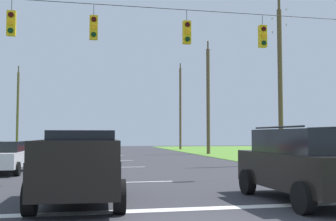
# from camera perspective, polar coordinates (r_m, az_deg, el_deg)

# --- Properties ---
(stop_bar_stripe) EXTENTS (15.29, 0.45, 0.01)m
(stop_bar_stripe) POSITION_cam_1_polar(r_m,az_deg,el_deg) (10.21, 0.86, -13.71)
(stop_bar_stripe) COLOR white
(stop_bar_stripe) RESTS_ON ground
(lane_dash_0) EXTENTS (2.50, 0.15, 0.01)m
(lane_dash_0) POSITION_cam_1_polar(r_m,az_deg,el_deg) (16.06, -3.82, -9.94)
(lane_dash_0) COLOR white
(lane_dash_0) RESTS_ON ground
(lane_dash_1) EXTENTS (2.50, 0.15, 0.01)m
(lane_dash_1) POSITION_cam_1_polar(r_m,az_deg,el_deg) (23.41, -6.30, -7.89)
(lane_dash_1) COLOR white
(lane_dash_1) RESTS_ON ground
(lane_dash_2) EXTENTS (2.50, 0.15, 0.01)m
(lane_dash_2) POSITION_cam_1_polar(r_m,az_deg,el_deg) (29.44, -7.39, -6.97)
(lane_dash_2) COLOR white
(lane_dash_2) RESTS_ON ground
(lane_dash_3) EXTENTS (2.50, 0.15, 0.01)m
(lane_dash_3) POSITION_cam_1_polar(r_m,az_deg,el_deg) (36.46, -8.20, -6.28)
(lane_dash_3) COLOR white
(lane_dash_3) RESTS_ON ground
(overhead_signal_span) EXTENTS (18.04, 0.31, 7.43)m
(overhead_signal_span) POSITION_cam_1_polar(r_m,az_deg,el_deg) (16.37, -2.98, 4.81)
(overhead_signal_span) COLOR brown
(overhead_signal_span) RESTS_ON ground
(pickup_truck) EXTENTS (2.48, 5.49, 1.95)m
(pickup_truck) POSITION_cam_1_polar(r_m,az_deg,el_deg) (11.57, -12.16, -7.61)
(pickup_truck) COLOR black
(pickup_truck) RESTS_ON ground
(suv_black) EXTENTS (2.22, 4.80, 2.05)m
(suv_black) POSITION_cam_1_polar(r_m,az_deg,el_deg) (11.81, 18.61, -6.97)
(suv_black) COLOR black
(suv_black) RESTS_ON ground
(distant_car_crossing_white) EXTENTS (2.15, 4.36, 1.52)m
(distant_car_crossing_white) POSITION_cam_1_polar(r_m,az_deg,el_deg) (20.95, -22.04, -6.03)
(distant_car_crossing_white) COLOR silver
(distant_car_crossing_white) RESTS_ON ground
(distant_car_oncoming) EXTENTS (4.33, 2.08, 1.52)m
(distant_car_oncoming) POSITION_cam_1_polar(r_m,az_deg,el_deg) (33.43, -12.34, -5.14)
(distant_car_oncoming) COLOR maroon
(distant_car_oncoming) RESTS_ON ground
(utility_pole_mid_right) EXTENTS (0.28, 1.97, 10.31)m
(utility_pole_mid_right) POSITION_cam_1_polar(r_m,az_deg,el_deg) (25.75, 15.44, 3.97)
(utility_pole_mid_right) COLOR brown
(utility_pole_mid_right) RESTS_ON ground
(utility_pole_far_right) EXTENTS (0.34, 1.99, 10.95)m
(utility_pole_far_right) POSITION_cam_1_polar(r_m,az_deg,el_deg) (39.35, 5.65, 1.51)
(utility_pole_far_right) COLOR brown
(utility_pole_far_right) RESTS_ON ground
(utility_pole_near_left) EXTENTS (0.28, 1.75, 10.94)m
(utility_pole_near_left) POSITION_cam_1_polar(r_m,az_deg,el_deg) (51.38, 1.74, 0.46)
(utility_pole_near_left) COLOR brown
(utility_pole_near_left) RESTS_ON ground
(utility_pole_distant_left) EXTENTS (0.28, 1.98, 10.04)m
(utility_pole_distant_left) POSITION_cam_1_polar(r_m,az_deg,el_deg) (51.25, -20.31, 0.26)
(utility_pole_distant_left) COLOR brown
(utility_pole_distant_left) RESTS_ON ground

